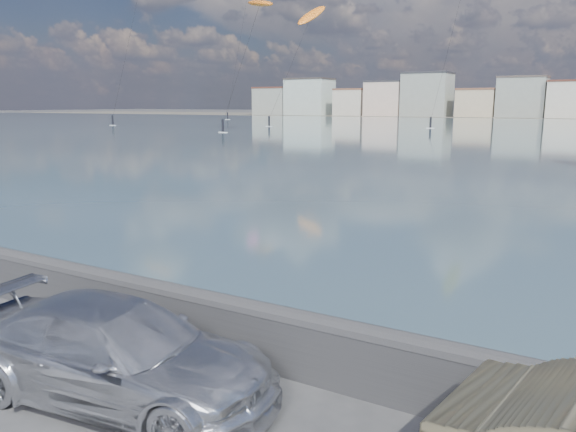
{
  "coord_description": "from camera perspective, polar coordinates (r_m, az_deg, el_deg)",
  "views": [
    {
      "loc": [
        5.86,
        -4.28,
        4.12
      ],
      "look_at": [
        1.0,
        4.0,
        2.2
      ],
      "focal_mm": 35.0,
      "sensor_mm": 36.0,
      "label": 1
    }
  ],
  "objects": [
    {
      "name": "seawall",
      "position": [
        9.77,
        -9.09,
        -10.06
      ],
      "size": [
        400.0,
        0.36,
        1.08
      ],
      "color": "#28282B",
      "rests_on": "ground"
    },
    {
      "name": "car_silver",
      "position": [
        8.45,
        -17.02,
        -13.1
      ],
      "size": [
        5.01,
        2.54,
        1.39
      ],
      "primitive_type": "imported",
      "rotation": [
        0.0,
        0.0,
        1.7
      ],
      "color": "silver",
      "rests_on": "ground"
    },
    {
      "name": "bay_water",
      "position": [
        96.04,
        27.16,
        7.62
      ],
      "size": [
        500.0,
        177.0,
        0.0
      ],
      "primitive_type": "cube",
      "color": "#375767",
      "rests_on": "ground"
    },
    {
      "name": "kitesurfer_16",
      "position": [
        115.91,
        2.32,
        19.53
      ],
      "size": [
        5.48,
        15.56,
        23.89
      ],
      "color": "orange",
      "rests_on": "ground"
    },
    {
      "name": "kitesurfer_2",
      "position": [
        89.48,
        -2.92,
        20.6
      ],
      "size": [
        8.37,
        10.61,
        20.14
      ],
      "color": "orange",
      "rests_on": "ground"
    },
    {
      "name": "ground",
      "position": [
        8.34,
        -21.5,
        -19.13
      ],
      "size": [
        700.0,
        700.0,
        0.0
      ],
      "primitive_type": "plane",
      "color": "#333335",
      "rests_on": "ground"
    }
  ]
}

